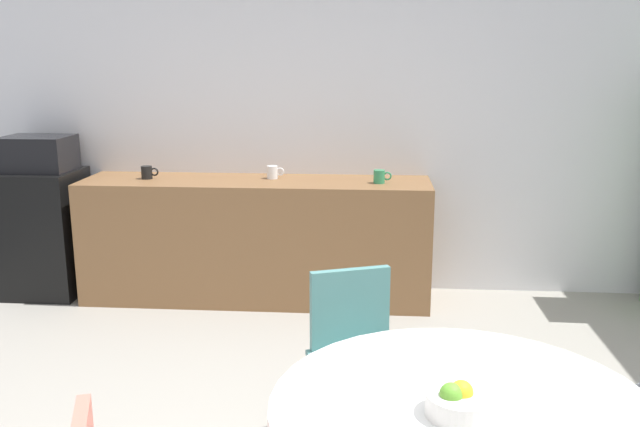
# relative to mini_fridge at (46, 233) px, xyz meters

# --- Properties ---
(wall_back) EXTENTS (6.00, 0.10, 2.60)m
(wall_back) POSITION_rel_mini_fridge_xyz_m (2.23, 0.35, 0.83)
(wall_back) COLOR silver
(wall_back) RESTS_ON ground_plane
(counter_block) EXTENTS (2.54, 0.60, 0.90)m
(counter_block) POSITION_rel_mini_fridge_xyz_m (1.62, 0.00, -0.02)
(counter_block) COLOR brown
(counter_block) RESTS_ON ground_plane
(mini_fridge) EXTENTS (0.54, 0.54, 0.95)m
(mini_fridge) POSITION_rel_mini_fridge_xyz_m (0.00, 0.00, 0.00)
(mini_fridge) COLOR black
(mini_fridge) RESTS_ON ground_plane
(microwave) EXTENTS (0.48, 0.38, 0.26)m
(microwave) POSITION_rel_mini_fridge_xyz_m (0.00, 0.00, 0.60)
(microwave) COLOR black
(microwave) RESTS_ON mini_fridge
(chair_teal) EXTENTS (0.54, 0.54, 0.83)m
(chair_teal) POSITION_rel_mini_fridge_xyz_m (2.41, -1.92, 0.05)
(chair_teal) COLOR silver
(chair_teal) RESTS_ON ground_plane
(fruit_bowl) EXTENTS (0.21, 0.21, 0.11)m
(fruit_bowl) POSITION_rel_mini_fridge_xyz_m (2.73, -2.93, 0.31)
(fruit_bowl) COLOR silver
(fruit_bowl) RESTS_ON round_table
(mug_white) EXTENTS (0.13, 0.08, 0.09)m
(mug_white) POSITION_rel_mini_fridge_xyz_m (0.82, -0.00, 0.47)
(mug_white) COLOR black
(mug_white) RESTS_ON counter_block
(mug_green) EXTENTS (0.13, 0.08, 0.09)m
(mug_green) POSITION_rel_mini_fridge_xyz_m (2.52, -0.05, 0.47)
(mug_green) COLOR #338C59
(mug_green) RESTS_ON counter_block
(mug_red) EXTENTS (0.13, 0.08, 0.09)m
(mug_red) POSITION_rel_mini_fridge_xyz_m (1.74, 0.08, 0.47)
(mug_red) COLOR white
(mug_red) RESTS_ON counter_block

